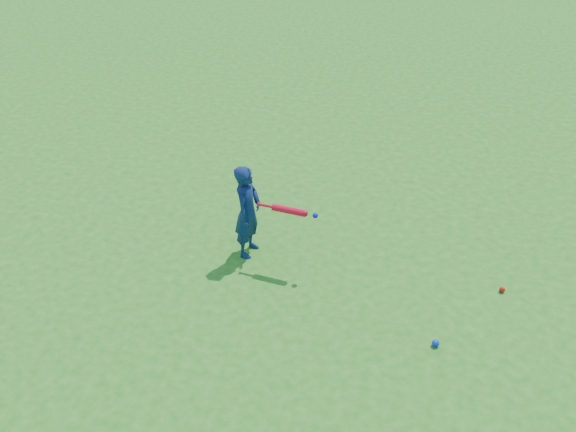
% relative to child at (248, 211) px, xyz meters
% --- Properties ---
extents(ground, '(80.00, 80.00, 0.00)m').
position_rel_child_xyz_m(ground, '(0.39, -0.40, -0.59)').
color(ground, '#236D1A').
rests_on(ground, ground).
extents(child, '(0.35, 0.47, 1.18)m').
position_rel_child_xyz_m(child, '(0.00, 0.00, 0.00)').
color(child, '#10214E').
rests_on(child, ground).
extents(ground_ball_red, '(0.06, 0.06, 0.06)m').
position_rel_child_xyz_m(ground_ball_red, '(2.95, -0.18, -0.56)').
color(ground_ball_red, red).
rests_on(ground_ball_red, ground).
extents(ground_ball_blue, '(0.08, 0.08, 0.08)m').
position_rel_child_xyz_m(ground_ball_blue, '(2.22, -1.17, -0.55)').
color(ground_ball_blue, '#0C2DD2').
rests_on(ground_ball_blue, ground).
extents(bat_swing, '(0.71, 0.16, 0.08)m').
position_rel_child_xyz_m(bat_swing, '(0.54, -0.13, 0.16)').
color(bat_swing, red).
rests_on(bat_swing, ground).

